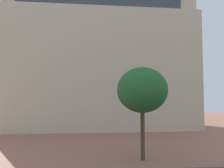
# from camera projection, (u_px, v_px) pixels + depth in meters

# --- Properties ---
(landmark_building) EXTENTS (25.59, 13.48, 29.50)m
(landmark_building) POSITION_uv_depth(u_px,v_px,m) (97.00, 61.00, 35.00)
(landmark_building) COLOR beige
(landmark_building) RESTS_ON ground_plane
(tree_curb_far) EXTENTS (3.30, 3.30, 5.97)m
(tree_curb_far) POSITION_uv_depth(u_px,v_px,m) (142.00, 90.00, 15.69)
(tree_curb_far) COLOR #4C3823
(tree_curb_far) RESTS_ON ground_plane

